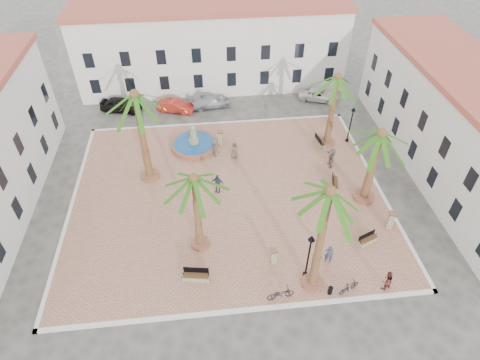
{
  "coord_description": "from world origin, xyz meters",
  "views": [
    {
      "loc": [
        -1.74,
        -24.75,
        23.55
      ],
      "look_at": [
        1.0,
        0.0,
        1.6
      ],
      "focal_mm": 30.0,
      "sensor_mm": 36.0,
      "label": 1
    }
  ],
  "objects_px": {
    "palm_e": "(379,143)",
    "car_silver": "(211,101)",
    "bollard_e": "(391,220)",
    "palm_sw": "(195,187)",
    "palm_s": "(328,203)",
    "palm_nw": "(136,105)",
    "lamppost_e": "(352,119)",
    "litter_bin": "(330,290)",
    "fountain": "(194,144)",
    "pedestrian_north": "(215,148)",
    "bench_s": "(196,276)",
    "cyclist_a": "(329,254)",
    "lamppost_s": "(310,249)",
    "pedestrian_fountain_a": "(234,149)",
    "pedestrian_fountain_b": "(217,183)",
    "pedestrian_east": "(331,158)",
    "bollard_n": "(221,137)",
    "bench_e": "(335,184)",
    "car_red": "(175,106)",
    "car_white": "(318,95)",
    "bench_ne": "(320,142)",
    "bollard_se": "(273,256)",
    "bench_se": "(367,240)",
    "palm_ne": "(336,85)",
    "car_black": "(121,105)",
    "cyclist_b": "(387,280)",
    "bicycle_b": "(349,287)",
    "bicycle_a": "(281,294)"
  },
  "relations": [
    {
      "from": "lamppost_s",
      "to": "car_white",
      "type": "height_order",
      "value": "lamppost_s"
    },
    {
      "from": "fountain",
      "to": "bicycle_a",
      "type": "bearing_deg",
      "value": -73.34
    },
    {
      "from": "bollard_n",
      "to": "litter_bin",
      "type": "distance_m",
      "value": 18.59
    },
    {
      "from": "bollard_e",
      "to": "palm_sw",
      "type": "bearing_deg",
      "value": -179.55
    },
    {
      "from": "palm_e",
      "to": "car_silver",
      "type": "height_order",
      "value": "palm_e"
    },
    {
      "from": "palm_s",
      "to": "car_silver",
      "type": "relative_size",
      "value": 1.98
    },
    {
      "from": "fountain",
      "to": "pedestrian_north",
      "type": "height_order",
      "value": "fountain"
    },
    {
      "from": "pedestrian_fountain_b",
      "to": "bollard_n",
      "type": "bearing_deg",
      "value": 103.1
    },
    {
      "from": "litter_bin",
      "to": "pedestrian_north",
      "type": "bearing_deg",
      "value": 112.75
    },
    {
      "from": "pedestrian_fountain_a",
      "to": "pedestrian_north",
      "type": "xyz_separation_m",
      "value": [
        -1.76,
        0.42,
        0.02
      ]
    },
    {
      "from": "lamppost_e",
      "to": "palm_sw",
      "type": "bearing_deg",
      "value": -142.32
    },
    {
      "from": "bench_s",
      "to": "cyclist_a",
      "type": "height_order",
      "value": "cyclist_a"
    },
    {
      "from": "bollard_n",
      "to": "cyclist_b",
      "type": "relative_size",
      "value": 0.9
    },
    {
      "from": "bench_e",
      "to": "cyclist_a",
      "type": "xyz_separation_m",
      "value": [
        -2.78,
        -7.78,
        0.57
      ]
    },
    {
      "from": "palm_e",
      "to": "car_white",
      "type": "bearing_deg",
      "value": 88.53
    },
    {
      "from": "palm_e",
      "to": "palm_ne",
      "type": "xyz_separation_m",
      "value": [
        -0.97,
        7.99,
        0.57
      ]
    },
    {
      "from": "bench_s",
      "to": "bench_se",
      "type": "relative_size",
      "value": 1.13
    },
    {
      "from": "lamppost_e",
      "to": "bollard_n",
      "type": "height_order",
      "value": "lamppost_e"
    },
    {
      "from": "pedestrian_fountain_b",
      "to": "pedestrian_east",
      "type": "relative_size",
      "value": 0.95
    },
    {
      "from": "bench_se",
      "to": "bench_e",
      "type": "distance_m",
      "value": 6.42
    },
    {
      "from": "bench_s",
      "to": "bollard_n",
      "type": "xyz_separation_m",
      "value": [
        2.84,
        15.49,
        0.5
      ]
    },
    {
      "from": "bench_ne",
      "to": "car_silver",
      "type": "distance_m",
      "value": 13.28
    },
    {
      "from": "car_red",
      "to": "pedestrian_north",
      "type": "bearing_deg",
      "value": -139.42
    },
    {
      "from": "palm_s",
      "to": "palm_nw",
      "type": "bearing_deg",
      "value": 132.74
    },
    {
      "from": "palm_ne",
      "to": "bench_se",
      "type": "xyz_separation_m",
      "value": [
        -0.4,
        -12.65,
        -6.03
      ]
    },
    {
      "from": "palm_s",
      "to": "bench_e",
      "type": "height_order",
      "value": "palm_s"
    },
    {
      "from": "palm_nw",
      "to": "pedestrian_fountain_b",
      "type": "distance_m",
      "value": 9.07
    },
    {
      "from": "fountain",
      "to": "bench_ne",
      "type": "bearing_deg",
      "value": -4.68
    },
    {
      "from": "bench_s",
      "to": "cyclist_a",
      "type": "relative_size",
      "value": 1.15
    },
    {
      "from": "cyclist_a",
      "to": "pedestrian_fountain_a",
      "type": "distance_m",
      "value": 13.9
    },
    {
      "from": "lamppost_e",
      "to": "bollard_e",
      "type": "distance_m",
      "value": 11.59
    },
    {
      "from": "bench_s",
      "to": "lamppost_s",
      "type": "bearing_deg",
      "value": 5.41
    },
    {
      "from": "bollard_se",
      "to": "car_red",
      "type": "xyz_separation_m",
      "value": [
        -7.11,
        21.52,
        -0.21
      ]
    },
    {
      "from": "palm_nw",
      "to": "cyclist_a",
      "type": "distance_m",
      "value": 18.26
    },
    {
      "from": "fountain",
      "to": "pedestrian_north",
      "type": "distance_m",
      "value": 2.67
    },
    {
      "from": "bench_se",
      "to": "car_red",
      "type": "xyz_separation_m",
      "value": [
        -14.45,
        20.47,
        0.27
      ]
    },
    {
      "from": "lamppost_s",
      "to": "car_white",
      "type": "xyz_separation_m",
      "value": [
        7.09,
        23.62,
        -2.35
      ]
    },
    {
      "from": "bench_e",
      "to": "pedestrian_east",
      "type": "distance_m",
      "value": 2.84
    },
    {
      "from": "palm_nw",
      "to": "bicycle_a",
      "type": "bearing_deg",
      "value": -55.36
    },
    {
      "from": "bench_s",
      "to": "car_red",
      "type": "bearing_deg",
      "value": 103.55
    },
    {
      "from": "bench_se",
      "to": "pedestrian_north",
      "type": "xyz_separation_m",
      "value": [
        -10.61,
        11.83,
        0.69
      ]
    },
    {
      "from": "lamppost_e",
      "to": "litter_bin",
      "type": "height_order",
      "value": "lamppost_e"
    },
    {
      "from": "pedestrian_east",
      "to": "palm_s",
      "type": "bearing_deg",
      "value": -14.6
    },
    {
      "from": "cyclist_a",
      "to": "pedestrian_east",
      "type": "distance_m",
      "value": 10.97
    },
    {
      "from": "cyclist_a",
      "to": "pedestrian_fountain_b",
      "type": "height_order",
      "value": "pedestrian_fountain_b"
    },
    {
      "from": "palm_sw",
      "to": "bicycle_b",
      "type": "bearing_deg",
      "value": -27.97
    },
    {
      "from": "palm_e",
      "to": "pedestrian_east",
      "type": "relative_size",
      "value": 3.65
    },
    {
      "from": "bollard_e",
      "to": "pedestrian_fountain_a",
      "type": "xyz_separation_m",
      "value": [
        -11.05,
        10.09,
        0.11
      ]
    },
    {
      "from": "cyclist_a",
      "to": "bench_ne",
      "type": "bearing_deg",
      "value": -78.74
    },
    {
      "from": "car_black",
      "to": "cyclist_b",
      "type": "bearing_deg",
      "value": -128.14
    }
  ]
}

